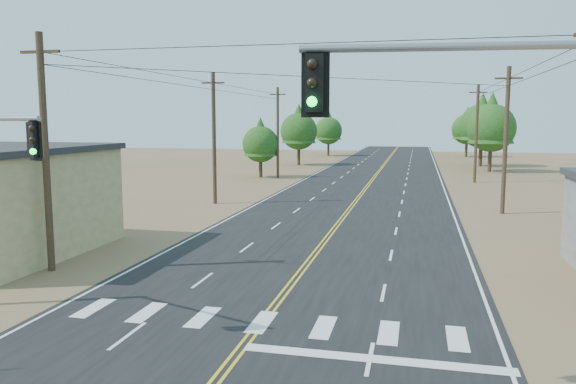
% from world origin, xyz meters
% --- Properties ---
extents(road, '(15.00, 200.00, 0.02)m').
position_xyz_m(road, '(0.00, 30.00, 0.01)').
color(road, black).
rests_on(road, ground).
extents(utility_pole_left_near, '(1.80, 0.30, 10.00)m').
position_xyz_m(utility_pole_left_near, '(-10.50, 12.00, 5.12)').
color(utility_pole_left_near, '#4C3826').
rests_on(utility_pole_left_near, ground).
extents(utility_pole_left_mid, '(1.80, 0.30, 10.00)m').
position_xyz_m(utility_pole_left_mid, '(-10.50, 32.00, 5.12)').
color(utility_pole_left_mid, '#4C3826').
rests_on(utility_pole_left_mid, ground).
extents(utility_pole_left_far, '(1.80, 0.30, 10.00)m').
position_xyz_m(utility_pole_left_far, '(-10.50, 52.00, 5.12)').
color(utility_pole_left_far, '#4C3826').
rests_on(utility_pole_left_far, ground).
extents(utility_pole_right_mid, '(1.80, 0.30, 10.00)m').
position_xyz_m(utility_pole_right_mid, '(10.50, 32.00, 5.12)').
color(utility_pole_right_mid, '#4C3826').
rests_on(utility_pole_right_mid, ground).
extents(utility_pole_right_far, '(1.80, 0.30, 10.00)m').
position_xyz_m(utility_pole_right_far, '(10.50, 52.00, 5.12)').
color(utility_pole_right_far, '#4C3826').
rests_on(utility_pole_right_far, ground).
extents(signal_mast_right, '(6.83, 1.08, 8.16)m').
position_xyz_m(signal_mast_right, '(6.90, 3.91, 5.53)').
color(signal_mast_right, gray).
rests_on(signal_mast_right, ground).
extents(tree_left_near, '(4.06, 4.06, 6.77)m').
position_xyz_m(tree_left_near, '(-12.49, 52.00, 4.14)').
color(tree_left_near, '#3F2D1E').
rests_on(tree_left_near, ground).
extents(tree_left_mid, '(5.24, 5.24, 8.74)m').
position_xyz_m(tree_left_mid, '(-11.91, 69.94, 5.34)').
color(tree_left_mid, '#3F2D1E').
rests_on(tree_left_mid, ground).
extents(tree_left_far, '(4.89, 4.89, 8.15)m').
position_xyz_m(tree_left_far, '(-11.05, 91.65, 4.99)').
color(tree_left_far, '#3F2D1E').
rests_on(tree_left_far, ground).
extents(tree_right_near, '(5.92, 5.92, 9.87)m').
position_xyz_m(tree_right_near, '(13.46, 64.98, 6.04)').
color(tree_right_near, '#3F2D1E').
rests_on(tree_right_near, ground).
extents(tree_right_mid, '(6.10, 6.10, 10.17)m').
position_xyz_m(tree_right_mid, '(13.22, 73.48, 6.22)').
color(tree_right_mid, '#3F2D1E').
rests_on(tree_right_mid, ground).
extents(tree_right_far, '(5.22, 5.22, 8.71)m').
position_xyz_m(tree_right_far, '(12.94, 93.97, 5.32)').
color(tree_right_far, '#3F2D1E').
rests_on(tree_right_far, ground).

